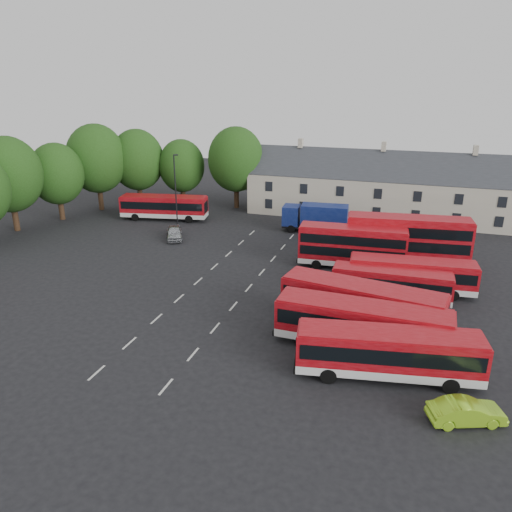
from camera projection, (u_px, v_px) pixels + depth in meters
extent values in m
plane|color=black|center=(189.00, 290.00, 44.78)|extent=(140.00, 140.00, 0.00)
cube|color=beige|center=(96.00, 373.00, 32.26)|extent=(0.15, 1.80, 0.01)
cube|color=beige|center=(129.00, 343.00, 35.84)|extent=(0.15, 1.80, 0.01)
cube|color=beige|center=(157.00, 319.00, 39.41)|extent=(0.15, 1.80, 0.01)
cube|color=beige|center=(179.00, 298.00, 42.99)|extent=(0.15, 1.80, 0.01)
cube|color=beige|center=(198.00, 281.00, 46.56)|extent=(0.15, 1.80, 0.01)
cube|color=beige|center=(214.00, 267.00, 50.14)|extent=(0.15, 1.80, 0.01)
cube|color=beige|center=(229.00, 254.00, 53.72)|extent=(0.15, 1.80, 0.01)
cube|color=beige|center=(241.00, 243.00, 57.29)|extent=(0.15, 1.80, 0.01)
cube|color=beige|center=(252.00, 233.00, 60.87)|extent=(0.15, 1.80, 0.01)
cube|color=beige|center=(166.00, 387.00, 30.81)|extent=(0.15, 1.80, 0.01)
cube|color=beige|center=(193.00, 354.00, 34.39)|extent=(0.15, 1.80, 0.01)
cube|color=beige|center=(215.00, 328.00, 37.97)|extent=(0.15, 1.80, 0.01)
cube|color=beige|center=(233.00, 306.00, 41.54)|extent=(0.15, 1.80, 0.01)
cube|color=beige|center=(249.00, 288.00, 45.12)|extent=(0.15, 1.80, 0.01)
cube|color=beige|center=(262.00, 272.00, 48.70)|extent=(0.15, 1.80, 0.01)
cube|color=beige|center=(273.00, 259.00, 52.27)|extent=(0.15, 1.80, 0.01)
cube|color=beige|center=(283.00, 247.00, 55.85)|extent=(0.15, 1.80, 0.01)
cube|color=beige|center=(292.00, 237.00, 59.43)|extent=(0.15, 1.80, 0.01)
cylinder|color=black|center=(15.00, 214.00, 61.10)|extent=(0.70, 0.70, 4.20)
ellipsoid|color=#1E3F11|center=(8.00, 174.00, 59.43)|extent=(7.92, 7.92, 9.11)
cylinder|color=black|center=(61.00, 206.00, 65.98)|extent=(0.70, 0.70, 3.67)
ellipsoid|color=#1E3F11|center=(57.00, 174.00, 64.52)|extent=(6.93, 6.93, 7.97)
cylinder|color=black|center=(100.00, 195.00, 70.64)|extent=(0.70, 0.70, 4.38)
ellipsoid|color=#1E3F11|center=(96.00, 159.00, 68.91)|extent=(8.25, 8.25, 9.49)
cylinder|color=black|center=(140.00, 192.00, 73.12)|extent=(0.70, 0.70, 4.02)
ellipsoid|color=#1E3F11|center=(137.00, 160.00, 71.53)|extent=(7.59, 7.59, 8.73)
cylinder|color=black|center=(183.00, 193.00, 73.27)|extent=(0.70, 0.70, 3.50)
ellipsoid|color=#1E3F11|center=(182.00, 166.00, 71.88)|extent=(6.60, 6.60, 7.59)
cylinder|color=black|center=(236.00, 193.00, 71.73)|extent=(0.70, 0.70, 4.20)
ellipsoid|color=#1E3F11|center=(236.00, 159.00, 70.06)|extent=(7.92, 7.92, 9.11)
cube|color=beige|center=(379.00, 197.00, 66.62)|extent=(35.00, 7.00, 5.50)
cube|color=#2D3035|center=(381.00, 177.00, 65.68)|extent=(35.70, 7.13, 7.13)
cube|color=beige|center=(301.00, 143.00, 67.50)|extent=(0.60, 0.90, 1.20)
cube|color=beige|center=(384.00, 146.00, 64.32)|extent=(0.60, 0.90, 1.20)
cube|color=beige|center=(476.00, 150.00, 61.14)|extent=(0.60, 0.90, 1.20)
cube|color=silver|center=(387.00, 366.00, 31.53)|extent=(11.69, 4.46, 0.57)
cube|color=#9A0912|center=(389.00, 348.00, 31.08)|extent=(11.69, 4.46, 2.02)
cube|color=black|center=(389.00, 348.00, 31.06)|extent=(11.25, 4.45, 0.99)
cube|color=#9A0912|center=(390.00, 333.00, 30.72)|extent=(11.45, 4.32, 0.12)
cylinder|color=black|center=(328.00, 376.00, 31.03)|extent=(1.07, 0.46, 1.04)
cylinder|color=black|center=(443.00, 365.00, 32.22)|extent=(1.07, 0.46, 1.04)
cube|color=silver|center=(361.00, 337.00, 34.91)|extent=(12.03, 3.12, 0.60)
cube|color=#9A0912|center=(362.00, 320.00, 34.44)|extent=(12.03, 3.12, 2.12)
cube|color=black|center=(362.00, 319.00, 34.42)|extent=(11.55, 3.17, 1.03)
cube|color=#9A0912|center=(364.00, 306.00, 34.06)|extent=(11.78, 3.00, 0.13)
cylinder|color=black|center=(304.00, 340.00, 35.14)|extent=(1.10, 0.34, 1.09)
cylinder|color=black|center=(418.00, 342.00, 34.87)|extent=(1.10, 0.34, 1.09)
cube|color=silver|center=(361.00, 316.00, 37.97)|extent=(12.49, 4.83, 0.61)
cube|color=#9A0912|center=(362.00, 300.00, 37.50)|extent=(12.49, 4.83, 2.16)
cube|color=black|center=(362.00, 299.00, 37.48)|extent=(12.02, 4.81, 1.05)
cube|color=#9A0912|center=(363.00, 286.00, 37.11)|extent=(12.23, 4.67, 0.13)
cylinder|color=black|center=(307.00, 315.00, 38.74)|extent=(1.15, 0.50, 1.11)
cylinder|color=black|center=(416.00, 324.00, 37.40)|extent=(1.15, 0.50, 1.11)
cube|color=silver|center=(390.00, 293.00, 42.44)|extent=(9.87, 2.43, 0.49)
cube|color=#9A0912|center=(392.00, 281.00, 42.06)|extent=(9.87, 2.43, 1.74)
cube|color=black|center=(392.00, 280.00, 42.04)|extent=(9.48, 2.48, 0.85)
cube|color=#9A0912|center=(393.00, 271.00, 41.74)|extent=(9.67, 2.34, 0.11)
cylinder|color=black|center=(352.00, 296.00, 42.46)|extent=(0.90, 0.27, 0.89)
cylinder|color=black|center=(429.00, 295.00, 42.58)|extent=(0.90, 0.27, 0.89)
cube|color=silver|center=(411.00, 284.00, 44.03)|extent=(10.92, 3.43, 0.54)
cube|color=#9A0912|center=(412.00, 271.00, 43.61)|extent=(10.92, 3.43, 1.90)
cube|color=black|center=(412.00, 271.00, 43.60)|extent=(10.50, 3.45, 0.93)
cube|color=#9A0912|center=(413.00, 261.00, 43.27)|extent=(10.70, 3.31, 0.12)
cylinder|color=black|center=(371.00, 288.00, 43.81)|extent=(1.00, 0.36, 0.98)
cylinder|color=black|center=(450.00, 285.00, 44.43)|extent=(1.00, 0.36, 0.98)
cube|color=silver|center=(351.00, 261.00, 49.58)|extent=(10.53, 3.11, 0.52)
cube|color=#9A0912|center=(352.00, 243.00, 48.95)|extent=(10.53, 3.11, 3.16)
cube|color=black|center=(352.00, 249.00, 49.16)|extent=(10.12, 3.14, 0.90)
cube|color=#9A0912|center=(353.00, 228.00, 48.39)|extent=(10.31, 3.00, 0.11)
cylinder|color=black|center=(316.00, 264.00, 49.43)|extent=(0.96, 0.33, 0.94)
cylinder|color=black|center=(385.00, 263.00, 49.90)|extent=(0.96, 0.33, 0.94)
cube|color=black|center=(353.00, 238.00, 48.74)|extent=(10.12, 3.14, 0.90)
cube|color=silver|center=(406.00, 256.00, 50.67)|extent=(12.27, 4.09, 0.60)
cube|color=#9A0912|center=(408.00, 236.00, 49.94)|extent=(12.27, 4.09, 3.67)
cube|color=black|center=(407.00, 242.00, 50.18)|extent=(11.80, 4.10, 1.04)
cube|color=#9A0912|center=(410.00, 218.00, 49.29)|extent=(12.02, 3.95, 0.13)
cylinder|color=black|center=(367.00, 260.00, 50.35)|extent=(1.12, 0.43, 1.09)
cylinder|color=black|center=(443.00, 257.00, 51.20)|extent=(1.12, 0.43, 1.09)
cube|color=black|center=(409.00, 229.00, 49.70)|extent=(11.80, 4.10, 1.04)
cube|color=silver|center=(165.00, 214.00, 66.16)|extent=(11.61, 4.58, 0.57)
cube|color=#9A0912|center=(164.00, 204.00, 65.72)|extent=(11.61, 4.58, 2.01)
cube|color=black|center=(164.00, 204.00, 65.70)|extent=(11.18, 4.56, 0.98)
cube|color=#9A0912|center=(163.00, 197.00, 65.36)|extent=(11.37, 4.43, 0.12)
cylinder|color=black|center=(135.00, 217.00, 65.62)|extent=(1.07, 0.47, 1.03)
cylinder|color=black|center=(193.00, 215.00, 66.89)|extent=(1.07, 0.47, 1.03)
cube|color=black|center=(315.00, 227.00, 61.08)|extent=(7.95, 2.68, 0.29)
cube|color=navy|center=(291.00, 215.00, 61.27)|extent=(2.14, 2.59, 2.34)
cube|color=black|center=(284.00, 212.00, 61.35)|extent=(0.26, 2.08, 1.17)
cube|color=navy|center=(324.00, 216.00, 60.33)|extent=(5.74, 2.87, 2.64)
cylinder|color=black|center=(291.00, 229.00, 60.72)|extent=(0.99, 0.35, 0.98)
cylinder|color=black|center=(340.00, 227.00, 61.49)|extent=(0.99, 0.35, 0.98)
imported|color=#A9ACB1|center=(174.00, 233.00, 58.38)|extent=(3.64, 4.78, 1.52)
imported|color=#90D020|center=(466.00, 412.00, 27.44)|extent=(4.43, 2.88, 1.38)
cylinder|color=black|center=(176.00, 191.00, 62.70)|extent=(0.16, 0.16, 8.91)
cube|color=black|center=(176.00, 155.00, 61.19)|extent=(0.58, 0.39, 0.16)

